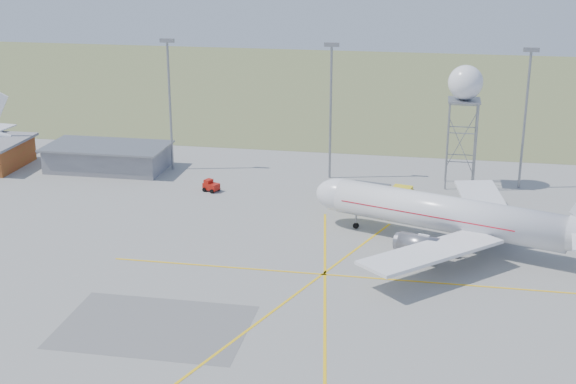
% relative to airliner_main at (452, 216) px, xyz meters
% --- Properties ---
extents(grass_strip, '(400.00, 120.00, 0.03)m').
position_rel_airliner_main_xyz_m(grass_strip, '(-8.00, 99.18, -3.95)').
color(grass_strip, '#5C6F3D').
rests_on(grass_strip, ground).
extents(building_grey, '(19.00, 10.00, 3.90)m').
position_rel_airliner_main_xyz_m(building_grey, '(-53.00, 23.18, -1.99)').
color(building_grey, gray).
rests_on(building_grey, ground).
extents(mast_a, '(2.20, 0.50, 20.50)m').
position_rel_airliner_main_xyz_m(mast_a, '(-43.00, 25.18, 8.11)').
color(mast_a, gray).
rests_on(mast_a, ground).
extents(mast_b, '(2.20, 0.50, 20.50)m').
position_rel_airliner_main_xyz_m(mast_b, '(-18.00, 25.18, 8.11)').
color(mast_b, gray).
rests_on(mast_b, ground).
extents(mast_c, '(2.20, 0.50, 20.50)m').
position_rel_airliner_main_xyz_m(mast_c, '(10.00, 25.18, 8.11)').
color(mast_c, gray).
rests_on(mast_c, ground).
extents(airliner_main, '(37.05, 34.92, 12.93)m').
position_rel_airliner_main_xyz_m(airliner_main, '(0.00, 0.00, 0.00)').
color(airliner_main, silver).
rests_on(airliner_main, ground).
extents(radar_tower, '(4.95, 4.95, 17.91)m').
position_rel_airliner_main_xyz_m(radar_tower, '(1.34, 24.55, 6.09)').
color(radar_tower, gray).
rests_on(radar_tower, ground).
extents(fire_truck, '(9.70, 5.32, 3.70)m').
position_rel_airliner_main_xyz_m(fire_truck, '(-9.44, 11.22, -2.19)').
color(fire_truck, yellow).
rests_on(fire_truck, ground).
extents(baggage_tug, '(2.58, 2.41, 1.71)m').
position_rel_airliner_main_xyz_m(baggage_tug, '(-33.99, 15.42, -3.32)').
color(baggage_tug, '#A1140B').
rests_on(baggage_tug, ground).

